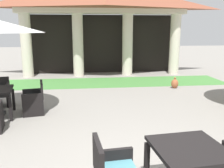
# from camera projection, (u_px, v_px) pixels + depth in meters

# --- Properties ---
(background_pavilion) EXTENTS (8.41, 2.52, 4.43)m
(background_pavilion) POSITION_uv_depth(u_px,v_px,m) (103.00, 6.00, 11.55)
(background_pavilion) COLOR beige
(background_pavilion) RESTS_ON ground
(lawn_strip) EXTENTS (10.21, 2.07, 0.01)m
(lawn_strip) POSITION_uv_depth(u_px,v_px,m) (106.00, 82.00, 10.55)
(lawn_strip) COLOR #47843D
(lawn_strip) RESTS_ON ground
(patio_chair_mid_left_east) EXTENTS (0.65, 0.71, 0.87)m
(patio_chair_mid_left_east) POSITION_uv_depth(u_px,v_px,m) (34.00, 99.00, 6.60)
(patio_chair_mid_left_east) COLOR black
(patio_chair_mid_left_east) RESTS_ON ground
(patio_table_mid_right) EXTENTS (1.00, 1.00, 0.73)m
(patio_table_mid_right) POSITION_uv_depth(u_px,v_px,m) (189.00, 154.00, 3.22)
(patio_table_mid_right) COLOR black
(patio_table_mid_right) RESTS_ON ground
(terracotta_urn) EXTENTS (0.27, 0.27, 0.44)m
(terracotta_urn) POSITION_uv_depth(u_px,v_px,m) (175.00, 84.00, 9.49)
(terracotta_urn) COLOR #9E5633
(terracotta_urn) RESTS_ON ground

